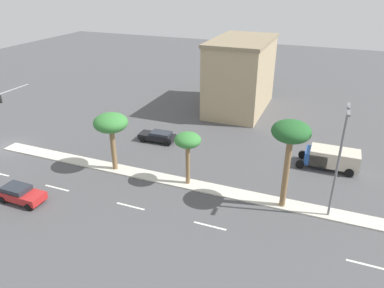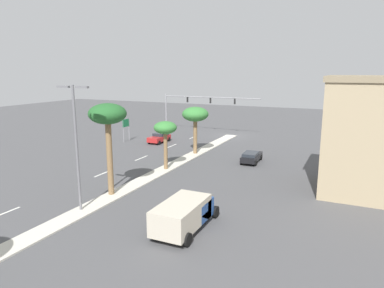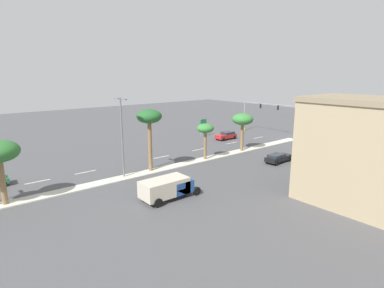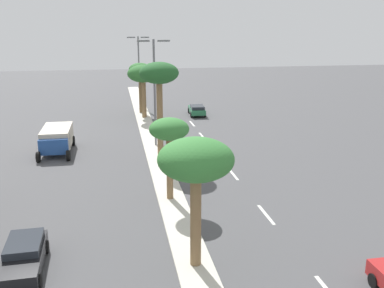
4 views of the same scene
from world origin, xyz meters
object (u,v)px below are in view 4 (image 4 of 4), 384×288
object	(u,v)px
palm_tree_center	(196,162)
palm_tree_right	(143,75)
street_lamp_near	(139,66)
palm_tree_mid	(169,132)
palm_tree_far	(140,71)
sedan_green_trailing	(197,110)
box_truck	(57,139)
sedan_black_inboard	(24,256)
street_lamp_front	(154,84)
palm_tree_left	(159,77)

from	to	relation	value
palm_tree_center	palm_tree_right	distance (m)	34.10
street_lamp_near	palm_tree_center	bearing A→B (deg)	-89.99
palm_tree_mid	palm_tree_far	size ratio (longest dim) A/B	0.85
palm_tree_right	street_lamp_near	size ratio (longest dim) A/B	0.67
palm_tree_far	sedan_green_trailing	xyz separation A→B (m)	(6.81, -2.45, -4.70)
palm_tree_mid	box_truck	bearing A→B (deg)	124.07
sedan_green_trailing	sedan_black_inboard	bearing A→B (deg)	-113.45
palm_tree_mid	palm_tree_right	world-z (taller)	palm_tree_right
palm_tree_right	sedan_black_inboard	distance (m)	34.28
street_lamp_front	palm_tree_right	bearing A→B (deg)	90.60
palm_tree_center	palm_tree_left	distance (m)	17.48
palm_tree_mid	street_lamp_front	world-z (taller)	street_lamp_front
street_lamp_front	street_lamp_near	world-z (taller)	street_lamp_front
palm_tree_center	sedan_black_inboard	xyz separation A→B (m)	(-7.89, 1.07, -4.44)
street_lamp_near	box_truck	distance (m)	22.57
palm_tree_center	sedan_black_inboard	size ratio (longest dim) A/B	1.37
palm_tree_right	street_lamp_near	xyz separation A→B (m)	(-0.07, 7.06, 0.40)
palm_tree_right	street_lamp_near	world-z (taller)	street_lamp_near
palm_tree_mid	box_truck	distance (m)	15.56
palm_tree_center	sedan_green_trailing	world-z (taller)	palm_tree_center
palm_tree_far	box_truck	size ratio (longest dim) A/B	1.02
palm_tree_far	palm_tree_right	distance (m)	3.03
palm_tree_far	street_lamp_near	distance (m)	4.05
sedan_green_trailing	box_truck	size ratio (longest dim) A/B	0.70
street_lamp_near	sedan_black_inboard	xyz separation A→B (m)	(-7.89, -40.09, -4.95)
street_lamp_near	box_truck	size ratio (longest dim) A/B	1.53
palm_tree_left	street_lamp_near	world-z (taller)	street_lamp_near
palm_tree_left	street_lamp_front	distance (m)	4.04
palm_tree_far	street_lamp_front	xyz separation A→B (m)	(0.33, -15.85, 0.39)
palm_tree_center	street_lamp_front	xyz separation A→B (m)	(0.20, 21.27, 0.64)
street_lamp_front	street_lamp_near	size ratio (longest dim) A/B	1.03
street_lamp_front	sedan_black_inboard	distance (m)	22.34
palm_tree_center	palm_tree_mid	bearing A→B (deg)	91.03
palm_tree_center	sedan_green_trailing	distance (m)	35.58
palm_tree_mid	palm_tree_right	distance (m)	25.91
box_truck	palm_tree_far	bearing A→B (deg)	62.40
sedan_black_inboard	palm_tree_mid	bearing A→B (deg)	42.65
palm_tree_mid	palm_tree_left	distance (m)	9.50
palm_tree_right	sedan_black_inboard	world-z (taller)	palm_tree_right
palm_tree_left	street_lamp_front	xyz separation A→B (m)	(-0.04, 3.88, -1.12)
palm_tree_center	palm_tree_left	xyz separation A→B (m)	(0.24, 17.39, 1.76)
palm_tree_left	palm_tree_far	world-z (taller)	palm_tree_left
sedan_green_trailing	sedan_black_inboard	distance (m)	36.62
palm_tree_right	palm_tree_center	bearing A→B (deg)	-90.11
palm_tree_mid	sedan_black_inboard	world-z (taller)	palm_tree_mid
palm_tree_center	street_lamp_near	xyz separation A→B (m)	(-0.01, 41.16, 0.51)
box_truck	sedan_green_trailing	bearing A→B (deg)	42.10
palm_tree_mid	sedan_green_trailing	xyz separation A→B (m)	(6.83, 26.46, -3.84)
palm_tree_center	box_truck	world-z (taller)	palm_tree_center
palm_tree_right	box_truck	bearing A→B (deg)	-123.28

